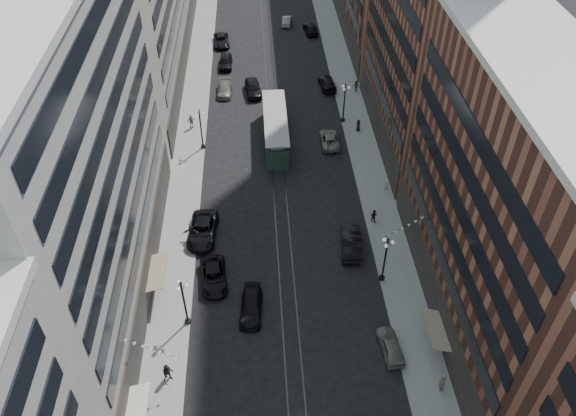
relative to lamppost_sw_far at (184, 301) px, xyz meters
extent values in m
plane|color=black|center=(9.20, 32.00, -3.10)|extent=(220.00, 220.00, 0.00)
cube|color=gray|center=(-1.80, 42.00, -3.02)|extent=(4.00, 180.00, 0.15)
cube|color=gray|center=(20.20, 42.00, -3.02)|extent=(4.00, 180.00, 0.15)
cube|color=#2D2D33|center=(8.50, 42.00, -3.09)|extent=(0.12, 180.00, 0.02)
cube|color=#2D2D33|center=(9.90, 42.00, -3.09)|extent=(0.12, 180.00, 0.02)
cube|color=#A09B8E|center=(-7.80, 5.00, 10.90)|extent=(8.00, 36.00, 28.00)
cube|color=brown|center=(26.20, 0.00, 8.90)|extent=(8.00, 30.00, 24.00)
cylinder|color=black|center=(0.00, 0.00, -2.80)|extent=(0.56, 0.56, 0.30)
cylinder|color=black|center=(0.00, 0.00, -0.35)|extent=(0.18, 0.18, 5.20)
sphere|color=black|center=(0.00, 0.00, 2.45)|extent=(0.24, 0.24, 0.24)
sphere|color=white|center=(0.45, 0.00, 2.05)|extent=(0.36, 0.36, 0.36)
sphere|color=white|center=(-0.22, 0.39, 2.05)|extent=(0.36, 0.36, 0.36)
sphere|color=white|center=(-0.22, -0.39, 2.05)|extent=(0.36, 0.36, 0.36)
cylinder|color=black|center=(0.00, 27.00, -2.80)|extent=(0.56, 0.56, 0.30)
cylinder|color=black|center=(0.00, 27.00, -0.35)|extent=(0.18, 0.18, 5.20)
sphere|color=black|center=(0.00, 27.00, 2.45)|extent=(0.24, 0.24, 0.24)
sphere|color=white|center=(0.45, 27.00, 2.05)|extent=(0.36, 0.36, 0.36)
sphere|color=white|center=(-0.22, 27.39, 2.05)|extent=(0.36, 0.36, 0.36)
sphere|color=white|center=(-0.22, 26.61, 2.05)|extent=(0.36, 0.36, 0.36)
cylinder|color=black|center=(18.40, 4.00, -2.80)|extent=(0.56, 0.56, 0.30)
cylinder|color=black|center=(18.40, 4.00, -0.35)|extent=(0.18, 0.18, 5.20)
sphere|color=black|center=(18.40, 4.00, 2.45)|extent=(0.24, 0.24, 0.24)
sphere|color=white|center=(18.85, 4.00, 2.05)|extent=(0.36, 0.36, 0.36)
sphere|color=white|center=(18.18, 4.39, 2.05)|extent=(0.36, 0.36, 0.36)
sphere|color=white|center=(18.18, 3.61, 2.05)|extent=(0.36, 0.36, 0.36)
cylinder|color=black|center=(18.40, 32.00, -2.80)|extent=(0.56, 0.56, 0.30)
cylinder|color=black|center=(18.40, 32.00, -0.35)|extent=(0.18, 0.18, 5.20)
sphere|color=black|center=(18.40, 32.00, 2.45)|extent=(0.24, 0.24, 0.24)
sphere|color=white|center=(18.85, 32.00, 2.05)|extent=(0.36, 0.36, 0.36)
sphere|color=white|center=(18.18, 32.39, 2.05)|extent=(0.36, 0.36, 0.36)
sphere|color=white|center=(18.18, 31.61, 2.05)|extent=(0.36, 0.36, 0.36)
cube|color=#263C2F|center=(9.20, 28.14, -1.70)|extent=(2.68, 12.87, 2.79)
cube|color=gray|center=(9.20, 28.14, 0.01)|extent=(1.72, 11.79, 0.64)
cube|color=gray|center=(9.20, 28.14, 0.44)|extent=(2.89, 13.08, 0.16)
cylinder|color=black|center=(9.20, 23.32, -2.72)|extent=(2.47, 0.75, 0.75)
cylinder|color=black|center=(9.20, 32.97, -2.72)|extent=(2.47, 0.75, 0.75)
imported|color=black|center=(2.18, 4.80, -2.36)|extent=(2.99, 5.54, 1.48)
imported|color=slate|center=(17.60, -3.99, -2.38)|extent=(2.07, 4.35, 1.43)
imported|color=black|center=(-1.12, -5.71, -1.98)|extent=(1.02, 0.69, 1.93)
imported|color=#AA9D8D|center=(20.95, -7.98, -1.99)|extent=(0.75, 1.20, 1.91)
imported|color=black|center=(0.80, 11.19, -2.26)|extent=(3.28, 6.23, 1.67)
imported|color=slate|center=(2.40, 40.44, -2.40)|extent=(1.99, 4.81, 1.39)
imported|color=black|center=(2.40, 48.62, -2.28)|extent=(2.04, 4.85, 1.64)
imported|color=black|center=(16.00, 8.40, -2.20)|extent=(2.48, 5.59, 1.78)
imported|color=slate|center=(16.00, 27.05, -2.40)|extent=(2.34, 5.04, 1.40)
imported|color=black|center=(17.31, 41.16, -2.35)|extent=(2.57, 5.30, 1.49)
imported|color=black|center=(6.49, 40.10, -2.21)|extent=(2.63, 5.39, 1.77)
imported|color=gray|center=(12.69, 63.37, -2.41)|extent=(1.89, 4.30, 1.37)
imported|color=black|center=(-0.30, 10.75, -2.06)|extent=(1.69, 0.69, 1.77)
imported|color=#A59E89|center=(-1.69, 31.62, -1.98)|extent=(1.24, 0.92, 1.93)
imported|color=black|center=(18.98, 12.20, -2.16)|extent=(0.87, 0.79, 1.58)
imported|color=beige|center=(21.28, 17.17, -2.14)|extent=(0.67, 0.52, 1.62)
imported|color=black|center=(21.31, 39.62, -2.10)|extent=(1.18, 0.79, 1.69)
imported|color=black|center=(1.54, 56.24, -2.36)|extent=(2.85, 5.47, 1.47)
imported|color=black|center=(16.58, 59.83, -2.26)|extent=(2.53, 5.11, 1.68)
imported|color=black|center=(5.73, 0.90, -2.39)|extent=(2.37, 5.03, 1.42)
imported|color=black|center=(20.05, 29.58, -2.14)|extent=(0.78, 0.89, 1.61)
camera|label=1|loc=(7.10, -31.37, 38.42)|focal=35.00mm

